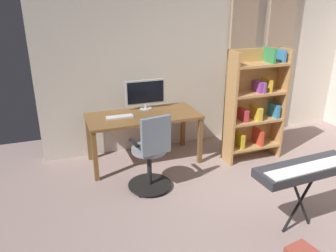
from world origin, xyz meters
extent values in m
plane|color=gray|center=(0.00, 0.00, 0.00)|extent=(6.92, 6.92, 0.00)
cube|color=beige|center=(0.00, -2.61, 1.40)|extent=(5.32, 0.10, 2.80)
cube|color=tan|center=(-1.28, -2.50, 1.30)|extent=(0.51, 0.06, 2.61)
cube|color=tan|center=(-0.56, -2.50, 1.30)|extent=(0.46, 0.06, 2.61)
cube|color=brown|center=(1.24, -2.09, 0.72)|extent=(1.60, 0.74, 0.04)
cube|color=brown|center=(0.48, -1.76, 0.35)|extent=(0.06, 0.06, 0.70)
cube|color=brown|center=(2.00, -1.76, 0.35)|extent=(0.06, 0.06, 0.70)
cube|color=brown|center=(0.48, -2.42, 0.35)|extent=(0.06, 0.06, 0.70)
cube|color=brown|center=(2.00, -2.42, 0.35)|extent=(0.06, 0.06, 0.70)
cylinder|color=black|center=(1.38, -1.35, 0.04)|extent=(0.56, 0.56, 0.02)
sphere|color=black|center=(1.13, -1.39, 0.03)|extent=(0.05, 0.05, 0.05)
sphere|color=black|center=(1.34, -1.60, 0.03)|extent=(0.05, 0.05, 0.05)
sphere|color=black|center=(1.61, -1.46, 0.03)|extent=(0.05, 0.05, 0.05)
sphere|color=black|center=(1.56, -1.16, 0.03)|extent=(0.05, 0.05, 0.05)
sphere|color=black|center=(1.27, -1.12, 0.03)|extent=(0.05, 0.05, 0.05)
cylinder|color=black|center=(1.38, -1.35, 0.28)|extent=(0.06, 0.06, 0.48)
cylinder|color=gray|center=(1.38, -1.35, 0.54)|extent=(0.50, 0.50, 0.05)
cube|color=gray|center=(1.35, -1.15, 0.80)|extent=(0.38, 0.11, 0.46)
cube|color=black|center=(1.58, -1.31, 0.68)|extent=(0.08, 0.24, 0.03)
cube|color=black|center=(1.18, -1.38, 0.68)|extent=(0.08, 0.24, 0.03)
cylinder|color=#B7BCC1|center=(1.13, -2.34, 0.74)|extent=(0.18, 0.18, 0.01)
cylinder|color=#B7BCC1|center=(1.13, -2.34, 0.78)|extent=(0.04, 0.04, 0.06)
cube|color=#B7BCC1|center=(1.13, -2.34, 1.00)|extent=(0.60, 0.03, 0.36)
cube|color=black|center=(1.13, -2.33, 1.00)|extent=(0.55, 0.01, 0.32)
cube|color=silver|center=(1.58, -2.08, 0.75)|extent=(0.37, 0.12, 0.02)
ellipsoid|color=#232328|center=(1.27, -1.84, 0.76)|extent=(0.06, 0.10, 0.04)
cube|color=tan|center=(-0.75, -1.64, 0.82)|extent=(0.04, 0.30, 1.64)
cube|color=tan|center=(0.09, -1.64, 0.82)|extent=(0.04, 0.30, 1.64)
cube|color=tan|center=(-0.33, -1.77, 0.82)|extent=(0.87, 0.04, 1.64)
cube|color=tan|center=(-0.33, -1.64, 0.21)|extent=(0.80, 0.30, 0.04)
cube|color=tan|center=(-0.33, -1.64, 0.62)|extent=(0.80, 0.30, 0.04)
cube|color=tan|center=(-0.33, -1.64, 1.03)|extent=(0.80, 0.30, 0.04)
cube|color=tan|center=(-0.33, -1.64, 1.44)|extent=(0.80, 0.30, 0.04)
cube|color=gold|center=(-0.10, -1.64, 0.33)|extent=(0.05, 0.24, 0.21)
cube|color=teal|center=(-0.66, -1.64, 0.73)|extent=(0.06, 0.24, 0.20)
cube|color=gold|center=(-0.49, -1.64, 1.13)|extent=(0.03, 0.22, 0.17)
cube|color=#3E85C2|center=(-0.67, -1.64, 1.54)|extent=(0.04, 0.21, 0.17)
cube|color=#D3412A|center=(-0.42, -1.64, 0.34)|extent=(0.05, 0.27, 0.23)
cube|color=#C43740|center=(-0.13, -1.64, 0.72)|extent=(0.06, 0.21, 0.17)
cube|color=purple|center=(-0.33, -1.64, 1.12)|extent=(0.05, 0.20, 0.15)
cube|color=#328C4E|center=(-0.48, -1.64, 1.56)|extent=(0.04, 0.26, 0.20)
cube|color=#86509A|center=(-0.11, -1.64, 0.33)|extent=(0.04, 0.23, 0.21)
cube|color=gold|center=(-0.35, -1.64, 0.73)|extent=(0.06, 0.26, 0.19)
cube|color=#844F9C|center=(-0.38, -1.64, 1.12)|extent=(0.03, 0.25, 0.15)
cylinder|color=black|center=(0.14, -0.03, 0.33)|extent=(0.38, 0.05, 0.67)
cylinder|color=black|center=(0.14, -0.03, 0.33)|extent=(0.38, 0.05, 0.67)
cube|color=#333338|center=(0.14, -0.03, 0.71)|extent=(1.10, 0.38, 0.09)
cube|color=white|center=(0.14, 0.03, 0.76)|extent=(1.00, 0.23, 0.01)
camera|label=1|loc=(2.43, 2.26, 2.31)|focal=35.57mm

